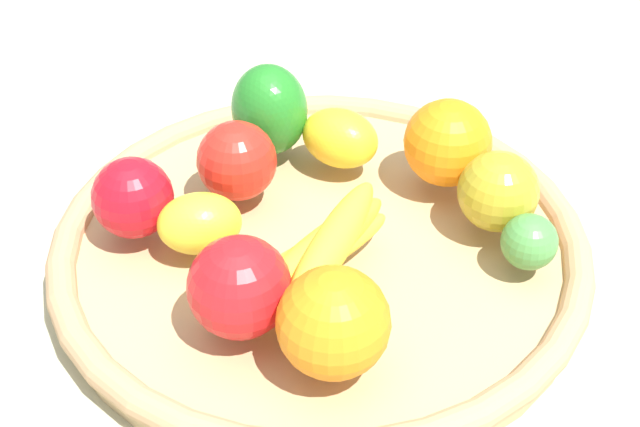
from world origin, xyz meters
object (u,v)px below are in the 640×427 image
(lime_0, at_px, (529,242))
(lemon_1, at_px, (200,223))
(lemon_0, at_px, (340,138))
(apple_0, at_px, (237,161))
(apple_3, at_px, (498,191))
(apple_1, at_px, (133,198))
(orange_1, at_px, (448,143))
(apple_2, at_px, (239,287))
(banana_bunch, at_px, (320,251))
(bell_pepper, at_px, (269,109))
(orange_0, at_px, (333,323))

(lime_0, bearing_deg, lemon_1, 77.24)
(lemon_0, relative_size, apple_0, 1.04)
(apple_0, relative_size, lemon_1, 1.01)
(apple_0, xyz_separation_m, apple_3, (-0.07, -0.21, -0.00))
(lemon_1, height_order, apple_1, apple_1)
(orange_1, height_order, apple_2, same)
(lemon_0, distance_m, apple_0, 0.10)
(orange_1, xyz_separation_m, apple_1, (-0.03, 0.27, -0.01))
(orange_1, xyz_separation_m, lime_0, (-0.12, -0.04, -0.02))
(apple_0, distance_m, lemon_1, 0.08)
(orange_1, relative_size, apple_2, 1.01)
(apple_2, distance_m, apple_3, 0.24)
(banana_bunch, distance_m, apple_3, 0.16)
(orange_1, distance_m, apple_2, 0.25)
(lemon_0, bearing_deg, banana_bunch, 165.16)
(apple_0, height_order, apple_1, apple_0)
(orange_1, xyz_separation_m, apple_0, (0.01, 0.19, -0.00))
(bell_pepper, height_order, lemon_0, bell_pepper)
(lemon_1, height_order, orange_0, orange_0)
(apple_1, height_order, apple_3, same)
(bell_pepper, bearing_deg, apple_0, 130.62)
(apple_0, bearing_deg, lime_0, -119.97)
(apple_2, height_order, apple_0, apple_2)
(bell_pepper, height_order, apple_1, bell_pepper)
(orange_0, bearing_deg, apple_0, 13.42)
(banana_bunch, distance_m, lemon_1, 0.10)
(bell_pepper, bearing_deg, apple_3, -149.31)
(orange_1, distance_m, orange_0, 0.25)
(lemon_0, bearing_deg, lime_0, -142.04)
(lemon_1, bearing_deg, bell_pepper, -28.01)
(apple_0, bearing_deg, apple_3, -109.38)
(bell_pepper, xyz_separation_m, apple_3, (-0.14, -0.18, -0.01))
(banana_bunch, bearing_deg, apple_0, 24.48)
(orange_1, bearing_deg, banana_bunch, 131.53)
(lemon_1, distance_m, apple_3, 0.25)
(apple_2, distance_m, apple_0, 0.16)
(banana_bunch, bearing_deg, orange_1, -48.47)
(bell_pepper, bearing_deg, banana_bunch, 165.15)
(bell_pepper, distance_m, lime_0, 0.27)
(lemon_1, bearing_deg, lemon_0, -52.08)
(banana_bunch, xyz_separation_m, apple_0, (0.12, 0.06, 0.01))
(bell_pepper, distance_m, lemon_0, 0.07)
(apple_2, bearing_deg, apple_1, 31.70)
(banana_bunch, height_order, lime_0, banana_bunch)
(banana_bunch, height_order, apple_2, apple_2)
(orange_0, bearing_deg, lime_0, -63.81)
(orange_1, bearing_deg, apple_3, -159.28)
(lemon_0, bearing_deg, apple_2, 151.59)
(banana_bunch, relative_size, lemon_0, 2.15)
(apple_1, bearing_deg, lemon_1, -120.71)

